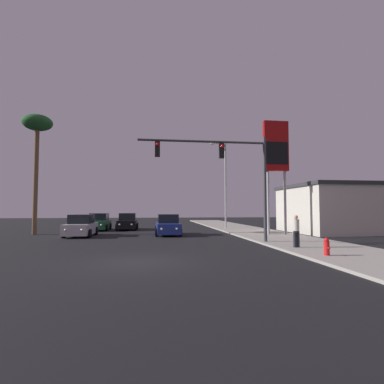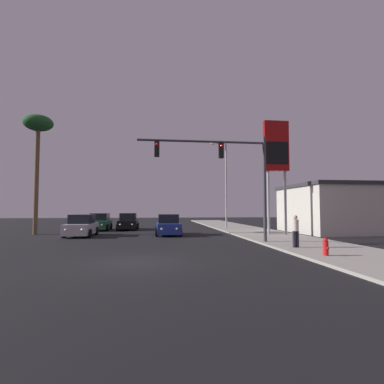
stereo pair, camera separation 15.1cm
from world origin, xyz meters
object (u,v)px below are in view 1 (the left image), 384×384
gas_station_sign (276,152)px  fire_hydrant (327,247)px  car_blue (168,226)px  traffic_light_mast (229,166)px  car_silver (81,226)px  car_black (128,222)px  street_lamp (224,180)px  palm_tree_near (37,130)px  car_green (99,223)px  pedestrian_on_sidewalk (296,230)px

gas_station_sign → fire_hydrant: (-2.23, -10.37, -6.13)m
car_blue → traffic_light_mast: 8.48m
car_blue → car_silver: bearing=1.2°
gas_station_sign → car_black: bearing=144.8°
street_lamp → gas_station_sign: (2.32, -7.85, 1.50)m
car_blue → palm_tree_near: bearing=-10.2°
car_silver → palm_tree_near: bearing=-24.9°
street_lamp → car_green: bearing=178.6°
street_lamp → gas_station_sign: 8.33m
street_lamp → pedestrian_on_sidewalk: (0.08, -15.50, -4.08)m
car_black → traffic_light_mast: traffic_light_mast is taller
car_green → palm_tree_near: palm_tree_near is taller
pedestrian_on_sidewalk → fire_hydrant: bearing=-89.7°
car_silver → car_green: same height
gas_station_sign → fire_hydrant: size_ratio=11.84×
car_silver → gas_station_sign: size_ratio=0.48×
palm_tree_near → car_silver: bearing=-25.8°
car_green → traffic_light_mast: size_ratio=0.55×
gas_station_sign → fire_hydrant: 12.25m
car_blue → car_black: bearing=-61.7°
fire_hydrant → gas_station_sign: bearing=77.9°
palm_tree_near → traffic_light_mast: bearing=-30.6°
street_lamp → palm_tree_near: size_ratio=0.90×
car_green → fire_hydrant: bearing=125.2°
car_green → gas_station_sign: bearing=152.1°
pedestrian_on_sidewalk → palm_tree_near: bearing=146.5°
car_silver → car_black: same height
pedestrian_on_sidewalk → traffic_light_mast: bearing=134.7°
car_blue → car_black: size_ratio=1.00×
gas_station_sign → pedestrian_on_sidewalk: size_ratio=5.39×
street_lamp → gas_station_sign: bearing=-73.5°
car_black → palm_tree_near: (-7.11, -4.97, 7.94)m
fire_hydrant → pedestrian_on_sidewalk: size_ratio=0.46×
street_lamp → pedestrian_on_sidewalk: bearing=-89.7°
gas_station_sign → pedestrian_on_sidewalk: (-2.24, -7.64, -5.58)m
car_blue → traffic_light_mast: (3.38, -6.68, 4.00)m
gas_station_sign → palm_tree_near: 19.81m
car_silver → car_blue: bearing=-176.9°
car_blue → car_green: bearing=-44.8°
car_black → car_blue: bearing=118.7°
car_black → street_lamp: 10.86m
car_green → pedestrian_on_sidewalk: pedestrian_on_sidewalk is taller
car_black → gas_station_sign: gas_station_sign is taller
car_silver → traffic_light_mast: traffic_light_mast is taller
car_silver → car_green: bearing=-91.1°
car_blue → car_black: (-3.77, 6.73, 0.00)m
traffic_light_mast → street_lamp: 12.92m
car_green → gas_station_sign: size_ratio=0.48×
car_black → traffic_light_mast: bearing=117.5°
car_green → traffic_light_mast: 16.74m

